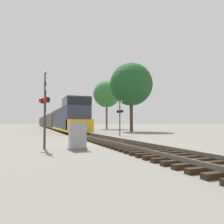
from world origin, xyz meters
The scene contains 8 objects.
ground_plane centered at (0.00, 0.00, 0.00)m, with size 400.00×400.00×0.00m, color slate.
rail_track_bed centered at (0.00, 0.00, 0.14)m, with size 2.60×160.00×0.31m.
freight_train centered at (0.00, 49.66, 1.84)m, with size 2.88×83.85×4.48m.
crossing_signal_near centered at (-4.57, -2.04, 2.44)m, with size 0.54×1.01×4.26m.
crossing_signal_far centered at (3.73, 7.37, 2.33)m, with size 0.47×1.02×3.78m.
relay_cabinet centered at (-2.97, -2.94, 0.70)m, with size 0.92×0.62×1.42m.
tree_far_right centered at (9.70, 17.01, 7.48)m, with size 6.79×6.79×10.90m.
tree_mid_background centered at (10.21, 30.36, 7.62)m, with size 5.80×5.80×10.54m.
Camera 1 is at (-5.27, -14.16, 1.40)m, focal length 35.00 mm.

